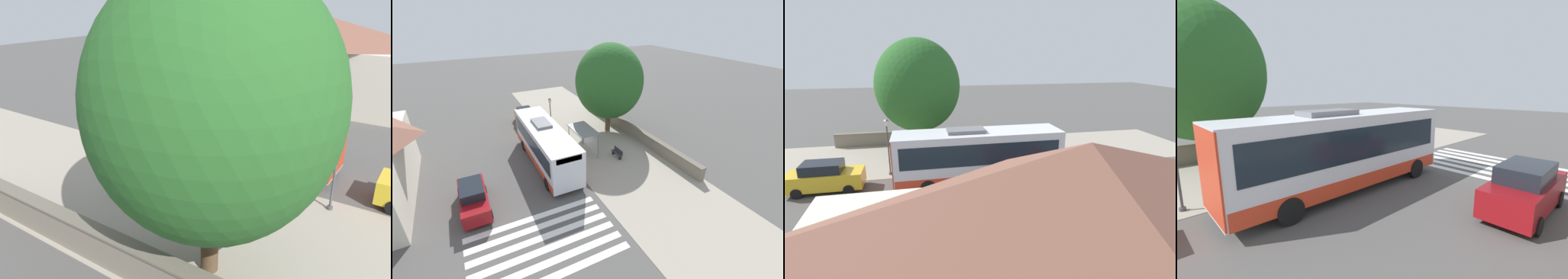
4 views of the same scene
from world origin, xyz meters
The scene contains 12 objects.
ground_plane centered at (0.00, 0.00, 0.00)m, with size 120.00×120.00×0.00m, color #514F4C.
sidewalk_plaza centered at (-4.50, 0.00, 0.01)m, with size 9.00×44.00×0.02m.
crosswalk_stripes centered at (5.00, 10.16, 0.00)m, with size 9.00×5.25×0.01m.
stone_wall centered at (-8.55, 0.00, 0.64)m, with size 0.60×20.00×1.27m.
bus centered at (1.82, 1.37, 1.96)m, with size 2.78×10.88×3.79m.
bus_shelter centered at (-2.08, 1.35, 2.21)m, with size 1.88×3.40×2.64m.
pedestrian centered at (0.18, 5.36, 1.05)m, with size 0.34×0.24×1.78m.
bench centered at (-4.51, 3.47, 0.47)m, with size 0.40×1.43×0.88m.
street_lamp_near centered at (-0.78, -4.53, 2.44)m, with size 0.28×0.28×4.11m.
shade_tree centered at (-6.83, -2.26, 5.69)m, with size 7.30×7.30×9.72m.
parked_car_behind_bus centered at (1.12, -8.30, 0.93)m, with size 1.95×4.53×1.90m.
parked_car_far_lane centered at (8.40, 4.90, 0.94)m, with size 1.93×4.65×1.93m.
Camera 3 is at (20.44, -2.30, 8.48)m, focal length 28.00 mm.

